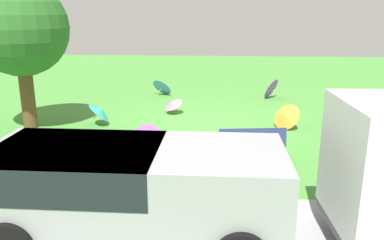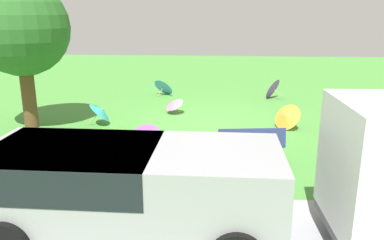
{
  "view_description": "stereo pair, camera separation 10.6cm",
  "coord_description": "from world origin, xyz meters",
  "px_view_note": "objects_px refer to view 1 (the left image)",
  "views": [
    {
      "loc": [
        -0.31,
        12.37,
        3.55
      ],
      "look_at": [
        0.38,
        1.88,
        0.6
      ],
      "focal_mm": 36.37,
      "sensor_mm": 36.0,
      "label": 1
    },
    {
      "loc": [
        -0.42,
        12.37,
        3.55
      ],
      "look_at": [
        0.38,
        1.88,
        0.6
      ],
      "focal_mm": 36.37,
      "sensor_mm": 36.0,
      "label": 2
    }
  ],
  "objects_px": {
    "parasol_orange_1": "(286,116)",
    "parasol_blue_0": "(163,86)",
    "parasol_pink_0": "(173,103)",
    "parasol_purple_1": "(146,133)",
    "van_dark": "(125,186)",
    "parasol_orange_0": "(11,146)",
    "shade_tree": "(20,29)",
    "parasol_purple_0": "(270,88)",
    "parasol_teal_0": "(100,111)",
    "parasol_yellow_0": "(368,131)",
    "park_bench": "(251,144)"
  },
  "relations": [
    {
      "from": "parasol_orange_1",
      "to": "parasol_blue_0",
      "type": "bearing_deg",
      "value": -46.56
    },
    {
      "from": "parasol_pink_0",
      "to": "parasol_purple_1",
      "type": "bearing_deg",
      "value": 85.45
    },
    {
      "from": "van_dark",
      "to": "parasol_purple_1",
      "type": "distance_m",
      "value": 4.3
    },
    {
      "from": "van_dark",
      "to": "parasol_pink_0",
      "type": "height_order",
      "value": "van_dark"
    },
    {
      "from": "parasol_orange_0",
      "to": "parasol_blue_0",
      "type": "relative_size",
      "value": 0.67
    },
    {
      "from": "shade_tree",
      "to": "parasol_purple_1",
      "type": "distance_m",
      "value": 5.07
    },
    {
      "from": "parasol_purple_0",
      "to": "parasol_teal_0",
      "type": "relative_size",
      "value": 1.12
    },
    {
      "from": "van_dark",
      "to": "parasol_orange_0",
      "type": "xyz_separation_m",
      "value": [
        3.74,
        -3.39,
        -0.62
      ]
    },
    {
      "from": "shade_tree",
      "to": "parasol_yellow_0",
      "type": "bearing_deg",
      "value": 175.12
    },
    {
      "from": "parasol_orange_0",
      "to": "shade_tree",
      "type": "bearing_deg",
      "value": -74.36
    },
    {
      "from": "parasol_purple_1",
      "to": "parasol_blue_0",
      "type": "bearing_deg",
      "value": -85.78
    },
    {
      "from": "parasol_purple_0",
      "to": "parasol_pink_0",
      "type": "bearing_deg",
      "value": 37.03
    },
    {
      "from": "van_dark",
      "to": "parasol_teal_0",
      "type": "relative_size",
      "value": 4.9
    },
    {
      "from": "parasol_teal_0",
      "to": "parasol_blue_0",
      "type": "bearing_deg",
      "value": -105.98
    },
    {
      "from": "parasol_orange_0",
      "to": "parasol_purple_0",
      "type": "relative_size",
      "value": 0.72
    },
    {
      "from": "parasol_pink_0",
      "to": "parasol_purple_0",
      "type": "bearing_deg",
      "value": -142.97
    },
    {
      "from": "van_dark",
      "to": "parasol_purple_0",
      "type": "height_order",
      "value": "van_dark"
    },
    {
      "from": "van_dark",
      "to": "parasol_purple_1",
      "type": "height_order",
      "value": "van_dark"
    },
    {
      "from": "van_dark",
      "to": "parasol_teal_0",
      "type": "bearing_deg",
      "value": -69.94
    },
    {
      "from": "parasol_purple_0",
      "to": "parasol_blue_0",
      "type": "height_order",
      "value": "parasol_purple_0"
    },
    {
      "from": "park_bench",
      "to": "parasol_pink_0",
      "type": "height_order",
      "value": "park_bench"
    },
    {
      "from": "shade_tree",
      "to": "parasol_orange_1",
      "type": "distance_m",
      "value": 8.45
    },
    {
      "from": "parasol_purple_0",
      "to": "parasol_pink_0",
      "type": "height_order",
      "value": "parasol_purple_0"
    },
    {
      "from": "shade_tree",
      "to": "parasol_pink_0",
      "type": "xyz_separation_m",
      "value": [
        -4.3,
        -2.0,
        -2.67
      ]
    },
    {
      "from": "park_bench",
      "to": "parasol_purple_1",
      "type": "relative_size",
      "value": 2.15
    },
    {
      "from": "parasol_orange_0",
      "to": "parasol_teal_0",
      "type": "xyz_separation_m",
      "value": [
        -1.42,
        -2.96,
        0.17
      ]
    },
    {
      "from": "parasol_pink_0",
      "to": "parasol_orange_1",
      "type": "height_order",
      "value": "parasol_orange_1"
    },
    {
      "from": "parasol_pink_0",
      "to": "parasol_orange_1",
      "type": "xyz_separation_m",
      "value": [
        -3.72,
        1.58,
        0.02
      ]
    },
    {
      "from": "parasol_pink_0",
      "to": "parasol_yellow_0",
      "type": "height_order",
      "value": "parasol_yellow_0"
    },
    {
      "from": "van_dark",
      "to": "park_bench",
      "type": "height_order",
      "value": "van_dark"
    },
    {
      "from": "parasol_orange_1",
      "to": "parasol_yellow_0",
      "type": "bearing_deg",
      "value": 147.94
    },
    {
      "from": "parasol_blue_0",
      "to": "parasol_yellow_0",
      "type": "relative_size",
      "value": 1.53
    },
    {
      "from": "parasol_purple_0",
      "to": "parasol_yellow_0",
      "type": "distance_m",
      "value": 6.04
    },
    {
      "from": "parasol_orange_0",
      "to": "parasol_teal_0",
      "type": "relative_size",
      "value": 0.81
    },
    {
      "from": "parasol_teal_0",
      "to": "parasol_orange_0",
      "type": "bearing_deg",
      "value": 64.3
    },
    {
      "from": "parasol_purple_1",
      "to": "parasol_orange_0",
      "type": "bearing_deg",
      "value": 14.54
    },
    {
      "from": "park_bench",
      "to": "parasol_blue_0",
      "type": "distance_m",
      "value": 8.36
    },
    {
      "from": "shade_tree",
      "to": "parasol_orange_1",
      "type": "xyz_separation_m",
      "value": [
        -8.01,
        -0.42,
        -2.65
      ]
    },
    {
      "from": "parasol_purple_0",
      "to": "parasol_yellow_0",
      "type": "bearing_deg",
      "value": 109.19
    },
    {
      "from": "van_dark",
      "to": "parasol_teal_0",
      "type": "height_order",
      "value": "van_dark"
    },
    {
      "from": "parasol_orange_1",
      "to": "parasol_purple_1",
      "type": "height_order",
      "value": "parasol_orange_1"
    },
    {
      "from": "parasol_orange_0",
      "to": "parasol_purple_0",
      "type": "height_order",
      "value": "parasol_purple_0"
    },
    {
      "from": "van_dark",
      "to": "park_bench",
      "type": "distance_m",
      "value": 4.1
    },
    {
      "from": "parasol_blue_0",
      "to": "parasol_pink_0",
      "type": "bearing_deg",
      "value": 104.07
    },
    {
      "from": "parasol_teal_0",
      "to": "van_dark",
      "type": "bearing_deg",
      "value": 110.06
    },
    {
      "from": "parasol_pink_0",
      "to": "parasol_teal_0",
      "type": "distance_m",
      "value": 2.68
    },
    {
      "from": "shade_tree",
      "to": "parasol_yellow_0",
      "type": "distance_m",
      "value": 10.45
    },
    {
      "from": "parasol_pink_0",
      "to": "parasol_blue_0",
      "type": "bearing_deg",
      "value": -75.93
    },
    {
      "from": "park_bench",
      "to": "parasol_orange_0",
      "type": "relative_size",
      "value": 2.17
    },
    {
      "from": "parasol_purple_0",
      "to": "parasol_orange_1",
      "type": "xyz_separation_m",
      "value": [
        0.06,
        4.42,
        -0.05
      ]
    }
  ]
}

